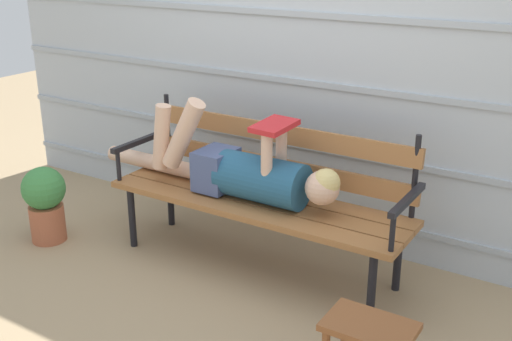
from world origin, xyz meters
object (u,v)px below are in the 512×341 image
Objects in this scene: footstool at (369,339)px; park_bench at (262,188)px; potted_plant at (45,201)px; reclining_person at (241,170)px.

park_bench is at bearing 142.80° from footstool.
potted_plant is (-1.34, -0.49, -0.21)m from park_bench.
potted_plant is at bearing -161.25° from reclining_person.
park_bench is at bearing 20.22° from potted_plant.
park_bench is 1.08× the size of reclining_person.
reclining_person reaches higher than park_bench.
park_bench is 4.86× the size of footstool.
reclining_person reaches higher than footstool.
footstool is at bearing -37.20° from park_bench.
potted_plant is (-2.33, 0.26, 0.01)m from footstool.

